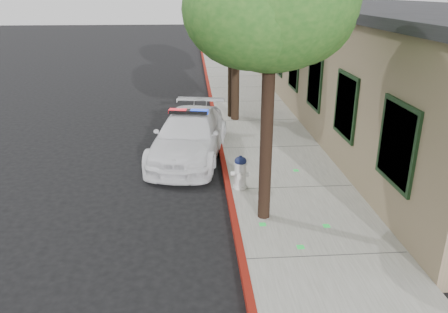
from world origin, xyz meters
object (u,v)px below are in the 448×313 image
police_car (189,136)px  clapboard_building (394,66)px  fire_hydrant (240,172)px  street_tree_near (272,4)px  street_tree_far (233,5)px

police_car → clapboard_building: bearing=34.0°
police_car → fire_hydrant: (1.25, -2.61, -0.11)m
clapboard_building → police_car: clapboard_building is taller
clapboard_building → street_tree_near: bearing=-128.8°
police_car → street_tree_far: 5.55m
police_car → fire_hydrant: size_ratio=5.90×
clapboard_building → street_tree_far: 6.35m
clapboard_building → street_tree_far: size_ratio=3.83×
police_car → street_tree_near: bearing=-58.2°
street_tree_far → fire_hydrant: bearing=-93.4°
fire_hydrant → street_tree_far: (0.39, 6.54, 3.68)m
police_car → fire_hydrant: police_car is taller
clapboard_building → street_tree_near: (-5.98, -7.44, 2.38)m
clapboard_building → police_car: (-7.59, -3.32, -1.44)m
street_tree_near → clapboard_building: bearing=51.2°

